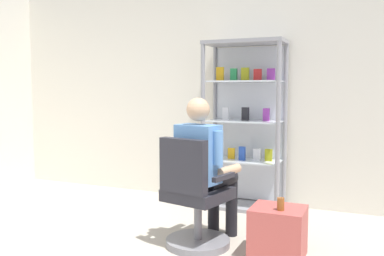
# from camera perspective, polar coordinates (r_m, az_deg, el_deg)

# --- Properties ---
(back_wall) EXTENTS (6.00, 0.10, 2.70)m
(back_wall) POSITION_cam_1_polar(r_m,az_deg,el_deg) (5.18, 3.79, 5.16)
(back_wall) COLOR silver
(back_wall) RESTS_ON ground
(display_cabinet_main) EXTENTS (0.90, 0.45, 1.90)m
(display_cabinet_main) POSITION_cam_1_polar(r_m,az_deg,el_deg) (4.85, 7.31, 0.57)
(display_cabinet_main) COLOR gray
(display_cabinet_main) RESTS_ON ground
(office_chair) EXTENTS (0.61, 0.58, 0.96)m
(office_chair) POSITION_cam_1_polar(r_m,az_deg,el_deg) (3.63, 0.31, -10.14)
(office_chair) COLOR slate
(office_chair) RESTS_ON ground
(seated_shopkeeper) EXTENTS (0.55, 0.62, 1.29)m
(seated_shopkeeper) POSITION_cam_1_polar(r_m,az_deg,el_deg) (3.69, 1.80, -4.82)
(seated_shopkeeper) COLOR black
(seated_shopkeeper) RESTS_ON ground
(storage_crate) EXTENTS (0.43, 0.38, 0.41)m
(storage_crate) POSITION_cam_1_polar(r_m,az_deg,el_deg) (3.57, 11.60, -13.70)
(storage_crate) COLOR #B24C47
(storage_crate) RESTS_ON ground
(tea_glass) EXTENTS (0.06, 0.06, 0.10)m
(tea_glass) POSITION_cam_1_polar(r_m,az_deg,el_deg) (3.43, 11.97, -10.08)
(tea_glass) COLOR brown
(tea_glass) RESTS_ON storage_crate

